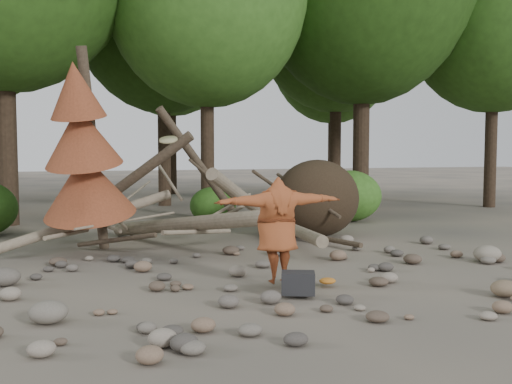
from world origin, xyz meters
name	(u,v)px	position (x,y,z in m)	size (l,w,h in m)	color
ground	(287,280)	(0.00, 0.00, 0.00)	(120.00, 120.00, 0.00)	#514C44
deadfall_pile	(297,201)	(2.02, 4.24, 0.95)	(8.55, 5.24, 3.30)	#332619
dead_conifer	(84,155)	(-3.12, 3.37, 2.11)	(2.06, 2.16, 4.35)	#4C3F30
bush_mid	(213,205)	(0.80, 7.80, 0.56)	(1.40, 1.40, 1.12)	#33641C
bush_right	(349,196)	(5.00, 7.00, 0.80)	(2.00, 2.00, 1.60)	#3E7624
frisbee_thrower	(277,230)	(-0.35, -0.42, 0.93)	(2.86, 0.91, 2.36)	brown
backpack	(298,287)	(-0.30, -1.14, 0.16)	(0.49, 0.33, 0.33)	black
cloth_green	(298,281)	(-0.01, -0.47, 0.09)	(0.46, 0.38, 0.17)	#36692A
cloth_orange	(327,284)	(0.42, -0.68, 0.05)	(0.28, 0.23, 0.10)	#B86A1F
boulder_front_left	(48,312)	(-3.79, -1.27, 0.15)	(0.49, 0.44, 0.29)	slate
boulder_front_right	(505,289)	(2.64, -2.13, 0.13)	(0.43, 0.38, 0.26)	#76624A
boulder_mid_right	(487,254)	(4.33, 0.15, 0.17)	(0.55, 0.50, 0.33)	gray
boulder_mid_left	(4,277)	(-4.49, 1.11, 0.15)	(0.50, 0.45, 0.30)	#605950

